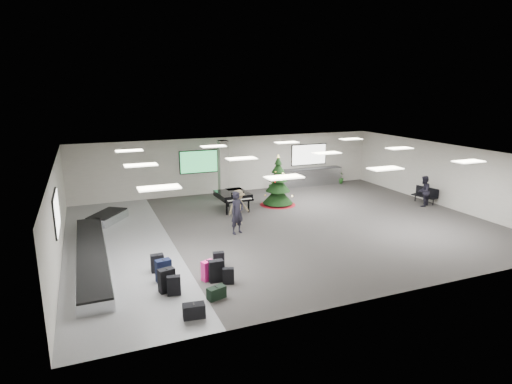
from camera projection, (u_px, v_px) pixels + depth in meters
name	position (u px, v px, depth m)	size (l,w,h in m)	color
ground	(285.00, 226.00, 18.86)	(18.00, 18.00, 0.00)	#3B3735
room_envelope	(271.00, 172.00, 18.77)	(18.02, 14.02, 3.21)	#BBB6AB
baggage_carousel	(95.00, 246.00, 15.88)	(2.28, 9.71, 0.43)	silver
service_counter	(311.00, 177.00, 26.54)	(4.05, 0.65, 1.08)	silver
suitcase_0	(167.00, 280.00, 12.73)	(0.52, 0.36, 0.75)	black
suitcase_1	(216.00, 271.00, 13.41)	(0.46, 0.26, 0.73)	black
pink_suitcase	(208.00, 270.00, 13.53)	(0.47, 0.37, 0.66)	#FD2188
suitcase_3	(219.00, 260.00, 14.47)	(0.39, 0.24, 0.57)	black
navy_suitcase	(163.00, 271.00, 13.41)	(0.51, 0.34, 0.75)	black
suitcase_5	(174.00, 285.00, 12.55)	(0.43, 0.29, 0.61)	black
green_duffel	(216.00, 293.00, 12.36)	(0.59, 0.42, 0.38)	black
suitcase_7	(228.00, 276.00, 13.29)	(0.40, 0.29, 0.53)	black
suitcase_8	(157.00, 263.00, 14.12)	(0.42, 0.24, 0.63)	black
black_duffel	(194.00, 311.00, 11.33)	(0.62, 0.39, 0.40)	black
christmas_tree	(278.00, 188.00, 22.09)	(1.86, 1.86, 2.66)	maroon
grand_piano	(233.00, 195.00, 21.10)	(1.53, 1.92, 1.07)	black
bench	(426.00, 194.00, 22.51)	(0.74, 1.40, 0.84)	black
traveler_a	(237.00, 213.00, 17.72)	(0.66, 0.43, 1.81)	black
traveler_b	(239.00, 207.00, 18.98)	(1.01, 0.58, 1.57)	#827150
traveler_bench	(424.00, 191.00, 21.86)	(0.77, 0.60, 1.59)	black
potted_plant_left	(272.00, 184.00, 25.37)	(0.42, 0.34, 0.76)	#154219
potted_plant_right	(340.00, 177.00, 27.16)	(0.44, 0.44, 0.78)	#154219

